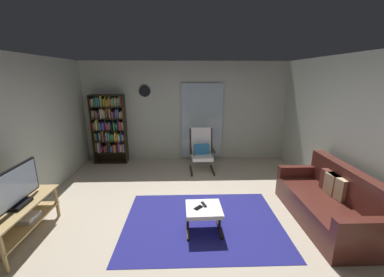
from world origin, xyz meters
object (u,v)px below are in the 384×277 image
lounge_armchair (202,149)px  tv_stand (22,217)px  wall_clock (145,91)px  tv_remote (204,204)px  leather_sofa (329,203)px  bookshelf_near_tv (109,127)px  ottoman (204,211)px  television (16,188)px  cell_phone (198,208)px

lounge_armchair → tv_stand: bearing=-137.0°
wall_clock → tv_remote: bearing=-67.1°
leather_sofa → tv_remote: leather_sofa is taller
tv_stand → wall_clock: wall_clock is taller
leather_sofa → tv_remote: size_ratio=12.75×
bookshelf_near_tv → leather_sofa: (4.19, -2.78, -0.65)m
tv_stand → ottoman: 2.53m
lounge_armchair → wall_clock: bearing=151.1°
lounge_armchair → tv_remote: size_ratio=7.10×
television → lounge_armchair: bearing=43.2°
television → tv_remote: (2.53, 0.20, -0.41)m
lounge_armchair → wall_clock: 2.09m
leather_sofa → cell_phone: leather_sofa is taller
television → ottoman: size_ratio=1.68×
tv_stand → television: 0.44m
tv_remote → television: bearing=166.0°
television → wall_clock: bearing=69.4°
bookshelf_near_tv → leather_sofa: 5.07m
ottoman → leather_sofa: bearing=4.9°
leather_sofa → lounge_armchair: bearing=130.1°
television → leather_sofa: (4.50, 0.31, -0.48)m
tv_remote → wall_clock: wall_clock is taller
tv_stand → leather_sofa: size_ratio=0.70×
lounge_armchair → cell_phone: size_ratio=7.30×
lounge_armchair → ottoman: 2.37m
cell_phone → wall_clock: 3.69m
tv_remote → cell_phone: 0.12m
bookshelf_near_tv → lounge_armchair: 2.46m
cell_phone → tv_remote: bearing=87.8°
bookshelf_near_tv → ottoman: bearing=-53.0°
television → ottoman: television is taller
tv_stand → wall_clock: size_ratio=4.40×
wall_clock → bookshelf_near_tv: bearing=-168.0°
tv_stand → television: bearing=-81.4°
lounge_armchair → wall_clock: size_ratio=3.53×
tv_remote → wall_clock: 3.65m
ottoman → tv_remote: size_ratio=3.70×
tv_remote → wall_clock: (-1.30, 3.08, 1.46)m
bookshelf_near_tv → wall_clock: wall_clock is taller
tv_stand → tv_remote: size_ratio=8.87×
television → bookshelf_near_tv: bookshelf_near_tv is taller
bookshelf_near_tv → cell_phone: (2.14, -2.96, -0.58)m
lounge_armchair → ottoman: (-0.13, -2.36, -0.22)m
tv_stand → wall_clock: (1.23, 3.27, 1.50)m
bookshelf_near_tv → lounge_armchair: size_ratio=1.74×
tv_stand → lounge_armchair: lounge_armchair is taller
television → bookshelf_near_tv: size_ratio=0.50×
tv_stand → television: size_ratio=1.42×
ottoman → tv_remote: tv_remote is taller
tv_stand → bookshelf_near_tv: bearing=84.2°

